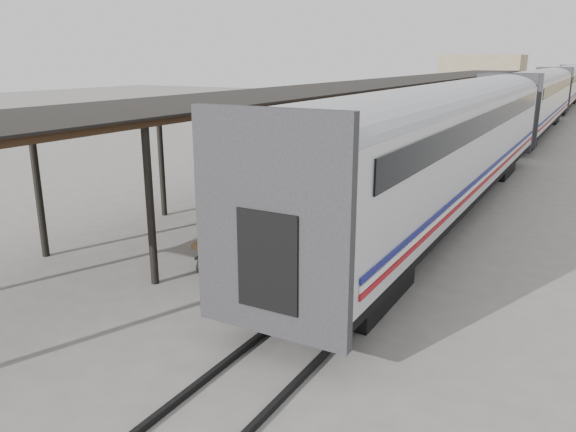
# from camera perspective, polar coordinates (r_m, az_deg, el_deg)

# --- Properties ---
(ground) EXTENTS (160.00, 160.00, 0.00)m
(ground) POSITION_cam_1_polar(r_m,az_deg,el_deg) (15.20, -4.43, -5.25)
(ground) COLOR slate
(ground) RESTS_ON ground
(train) EXTENTS (3.45, 76.01, 4.01)m
(train) POSITION_cam_1_polar(r_m,az_deg,el_deg) (45.88, 23.84, 10.99)
(train) COLOR silver
(train) RESTS_ON ground
(canopy) EXTENTS (4.90, 64.30, 4.15)m
(canopy) POSITION_cam_1_polar(r_m,az_deg,el_deg) (37.54, 12.08, 13.21)
(canopy) COLOR #422B19
(canopy) RESTS_ON ground
(rails) EXTENTS (1.54, 150.00, 0.12)m
(rails) POSITION_cam_1_polar(r_m,az_deg,el_deg) (46.31, 23.52, 7.77)
(rails) COLOR black
(rails) RESTS_ON ground
(building_left) EXTENTS (12.00, 8.00, 6.00)m
(building_left) POSITION_cam_1_polar(r_m,az_deg,el_deg) (95.49, 19.09, 13.42)
(building_left) COLOR tan
(building_left) RESTS_ON ground
(baggage_cart) EXTENTS (1.52, 2.53, 0.86)m
(baggage_cart) POSITION_cam_1_polar(r_m,az_deg,el_deg) (15.27, -5.42, -2.58)
(baggage_cart) COLOR brown
(baggage_cart) RESTS_ON ground
(suitcase_stack) EXTENTS (1.31, 1.20, 0.58)m
(suitcase_stack) POSITION_cam_1_polar(r_m,az_deg,el_deg) (15.52, -5.30, -0.73)
(suitcase_stack) COLOR #333335
(suitcase_stack) RESTS_ON baggage_cart
(luggage_tug) EXTENTS (1.51, 1.86, 1.43)m
(luggage_tug) POSITION_cam_1_polar(r_m,az_deg,el_deg) (28.06, 5.88, 5.84)
(luggage_tug) COLOR maroon
(luggage_tug) RESTS_ON ground
(porter) EXTENTS (0.59, 0.76, 1.86)m
(porter) POSITION_cam_1_polar(r_m,az_deg,el_deg) (14.30, -6.19, 0.91)
(porter) COLOR navy
(porter) RESTS_ON baggage_cart
(pedestrian) EXTENTS (0.98, 0.59, 1.57)m
(pedestrian) POSITION_cam_1_polar(r_m,az_deg,el_deg) (27.57, 7.93, 5.87)
(pedestrian) COLOR black
(pedestrian) RESTS_ON ground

